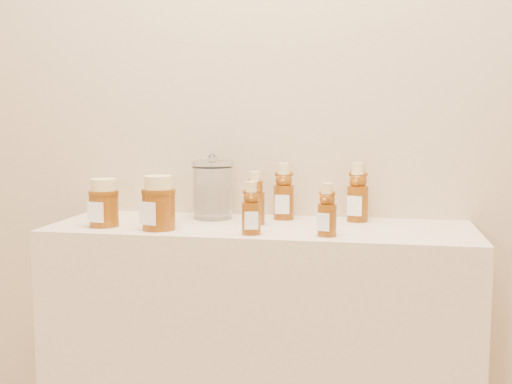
% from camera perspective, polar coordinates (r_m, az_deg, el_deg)
% --- Properties ---
extents(wall_back, '(3.50, 0.02, 2.70)m').
position_cam_1_polar(wall_back, '(2.00, 1.43, 10.77)').
color(wall_back, tan).
rests_on(wall_back, ground).
extents(display_table, '(1.20, 0.40, 0.90)m').
position_cam_1_polar(display_table, '(1.96, 0.39, -16.12)').
color(display_table, '#CAB394').
rests_on(display_table, ground).
extents(bear_bottle_back_left, '(0.07, 0.07, 0.17)m').
position_cam_1_polar(bear_bottle_back_left, '(1.84, -0.08, -0.22)').
color(bear_bottle_back_left, '#5F2B07').
rests_on(bear_bottle_back_left, display_table).
extents(bear_bottle_back_mid, '(0.07, 0.07, 0.19)m').
position_cam_1_polar(bear_bottle_back_mid, '(1.93, 2.48, 0.40)').
color(bear_bottle_back_mid, '#5F2B07').
rests_on(bear_bottle_back_mid, display_table).
extents(bear_bottle_back_right, '(0.08, 0.08, 0.20)m').
position_cam_1_polar(bear_bottle_back_right, '(1.91, 9.04, 0.32)').
color(bear_bottle_back_right, '#5F2B07').
rests_on(bear_bottle_back_right, display_table).
extents(bear_bottle_front_left, '(0.06, 0.06, 0.16)m').
position_cam_1_polar(bear_bottle_front_left, '(1.69, -0.43, -1.12)').
color(bear_bottle_front_left, '#5F2B07').
rests_on(bear_bottle_front_left, display_table).
extents(bear_bottle_front_right, '(0.07, 0.07, 0.16)m').
position_cam_1_polar(bear_bottle_front_right, '(1.67, 6.34, -1.26)').
color(bear_bottle_front_right, '#5F2B07').
rests_on(bear_bottle_front_right, display_table).
extents(honey_jar_left, '(0.10, 0.10, 0.14)m').
position_cam_1_polar(honey_jar_left, '(1.86, -13.38, -0.93)').
color(honey_jar_left, '#5F2B07').
rests_on(honey_jar_left, display_table).
extents(honey_jar_back, '(0.09, 0.09, 0.12)m').
position_cam_1_polar(honey_jar_back, '(1.87, -8.34, -0.94)').
color(honey_jar_back, '#5F2B07').
rests_on(honey_jar_back, display_table).
extents(honey_jar_front, '(0.12, 0.12, 0.15)m').
position_cam_1_polar(honey_jar_front, '(1.77, -8.65, -0.96)').
color(honey_jar_front, '#5F2B07').
rests_on(honey_jar_front, display_table).
extents(glass_canister, '(0.16, 0.16, 0.19)m').
position_cam_1_polar(glass_canister, '(1.94, -3.89, 0.42)').
color(glass_canister, white).
rests_on(glass_canister, display_table).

